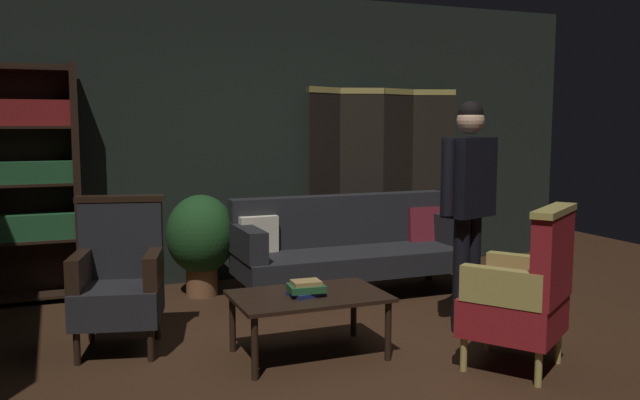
# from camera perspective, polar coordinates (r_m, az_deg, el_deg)

# --- Properties ---
(ground_plane) EXTENTS (10.00, 10.00, 0.00)m
(ground_plane) POSITION_cam_1_polar(r_m,az_deg,el_deg) (4.63, 3.76, -12.86)
(ground_plane) COLOR #331E11
(back_wall) EXTENTS (7.20, 0.10, 2.80)m
(back_wall) POSITION_cam_1_polar(r_m,az_deg,el_deg) (6.66, -5.28, 5.38)
(back_wall) COLOR black
(back_wall) RESTS_ON ground_plane
(folding_screen) EXTENTS (1.74, 0.26, 1.90)m
(folding_screen) POSITION_cam_1_polar(r_m,az_deg,el_deg) (6.99, 5.19, 2.04)
(folding_screen) COLOR black
(folding_screen) RESTS_ON ground_plane
(bookshelf) EXTENTS (0.90, 0.32, 2.05)m
(bookshelf) POSITION_cam_1_polar(r_m,az_deg,el_deg) (6.15, -24.12, 1.68)
(bookshelf) COLOR black
(bookshelf) RESTS_ON ground_plane
(velvet_couch) EXTENTS (2.12, 0.78, 0.88)m
(velvet_couch) POSITION_cam_1_polar(r_m,az_deg,el_deg) (6.01, 2.58, -3.84)
(velvet_couch) COLOR black
(velvet_couch) RESTS_ON ground_plane
(coffee_table) EXTENTS (1.00, 0.64, 0.42)m
(coffee_table) POSITION_cam_1_polar(r_m,az_deg,el_deg) (4.43, -0.97, -8.67)
(coffee_table) COLOR black
(coffee_table) RESTS_ON ground_plane
(armchair_gilt_accent) EXTENTS (0.81, 0.80, 1.04)m
(armchair_gilt_accent) POSITION_cam_1_polar(r_m,az_deg,el_deg) (4.35, 17.15, -7.65)
(armchair_gilt_accent) COLOR tan
(armchair_gilt_accent) RESTS_ON ground_plane
(armchair_wing_left) EXTENTS (0.70, 0.69, 1.04)m
(armchair_wing_left) POSITION_cam_1_polar(r_m,az_deg,el_deg) (4.75, -16.88, -6.46)
(armchair_wing_left) COLOR black
(armchair_wing_left) RESTS_ON ground_plane
(standing_figure) EXTENTS (0.56, 0.34, 1.70)m
(standing_figure) POSITION_cam_1_polar(r_m,az_deg,el_deg) (4.98, 12.65, 0.50)
(standing_figure) COLOR black
(standing_figure) RESTS_ON ground_plane
(potted_plant) EXTENTS (0.61, 0.61, 0.91)m
(potted_plant) POSITION_cam_1_polar(r_m,az_deg,el_deg) (6.02, -10.19, -3.21)
(potted_plant) COLOR brown
(potted_plant) RESTS_ON ground_plane
(book_navy_cloth) EXTENTS (0.24, 0.21, 0.03)m
(book_navy_cloth) POSITION_cam_1_polar(r_m,az_deg,el_deg) (4.38, -1.20, -8.03)
(book_navy_cloth) COLOR navy
(book_navy_cloth) RESTS_ON coffee_table
(book_green_cloth) EXTENTS (0.25, 0.20, 0.04)m
(book_green_cloth) POSITION_cam_1_polar(r_m,az_deg,el_deg) (4.37, -1.20, -7.57)
(book_green_cloth) COLOR #1E4C28
(book_green_cloth) RESTS_ON book_navy_cloth
(book_tan_leather) EXTENTS (0.19, 0.15, 0.03)m
(book_tan_leather) POSITION_cam_1_polar(r_m,az_deg,el_deg) (4.36, -1.20, -7.11)
(book_tan_leather) COLOR #9E7A47
(book_tan_leather) RESTS_ON book_green_cloth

